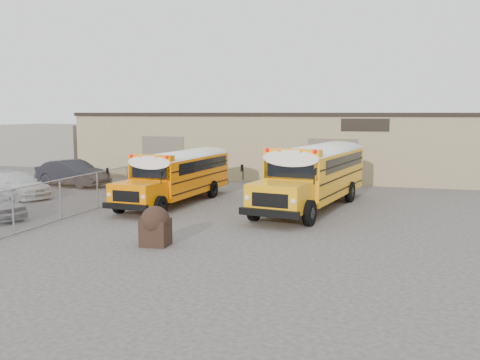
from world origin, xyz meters
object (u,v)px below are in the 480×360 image
(car_white, at_px, (17,185))
(car_dark, at_px, (73,173))
(school_bus_left, at_px, (221,163))
(school_bus_right, at_px, (348,160))
(tarp_bundle, at_px, (155,225))

(car_white, distance_m, car_dark, 4.96)
(car_white, height_order, car_dark, car_dark)
(car_white, bearing_deg, car_dark, 17.99)
(school_bus_left, bearing_deg, school_bus_right, 9.87)
(school_bus_left, xyz_separation_m, car_dark, (-9.37, -1.87, -0.74))
(school_bus_left, distance_m, car_white, 11.83)
(tarp_bundle, bearing_deg, school_bus_right, 71.65)
(school_bus_right, relative_size, tarp_bundle, 7.73)
(school_bus_right, distance_m, car_white, 19.15)
(car_dark, bearing_deg, school_bus_right, -67.52)
(tarp_bundle, relative_size, car_dark, 0.28)
(school_bus_left, height_order, school_bus_right, school_bus_right)
(tarp_bundle, bearing_deg, school_bus_left, 99.57)
(school_bus_left, xyz_separation_m, school_bus_right, (7.67, 1.33, 0.24))
(school_bus_left, bearing_deg, tarp_bundle, -80.43)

